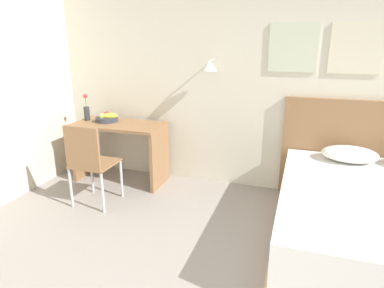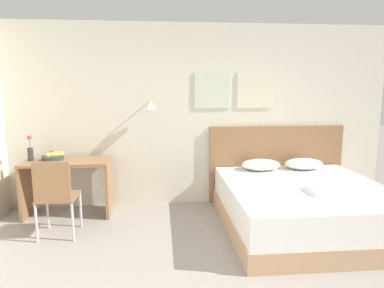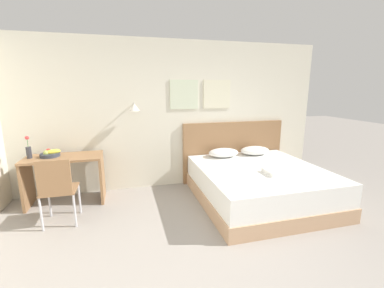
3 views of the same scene
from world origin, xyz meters
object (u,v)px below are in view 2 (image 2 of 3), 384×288
(headboard, at_px, (276,164))
(desk_chair, at_px, (55,193))
(pillow_left, at_px, (261,165))
(flower_vase, at_px, (30,152))
(desk, at_px, (68,177))
(fruit_bowl, at_px, (53,157))
(bed, at_px, (303,207))
(folded_towel_near_foot, at_px, (323,190))
(pillow_right, at_px, (304,164))

(headboard, bearing_deg, desk_chair, -160.28)
(headboard, xyz_separation_m, pillow_left, (-0.32, -0.27, 0.06))
(desk_chair, height_order, flower_vase, flower_vase)
(desk_chair, bearing_deg, flower_vase, 124.33)
(desk, xyz_separation_m, flower_vase, (-0.47, 0.02, 0.36))
(pillow_left, distance_m, fruit_bowl, 2.90)
(bed, relative_size, pillow_left, 3.66)
(desk_chair, bearing_deg, folded_towel_near_foot, -5.70)
(desk_chair, height_order, fruit_bowl, desk_chair)
(flower_vase, bearing_deg, bed, -12.33)
(desk, relative_size, flower_vase, 3.30)
(desk, bearing_deg, folded_towel_near_foot, -18.78)
(folded_towel_near_foot, height_order, flower_vase, flower_vase)
(headboard, relative_size, desk, 1.80)
(folded_towel_near_foot, height_order, desk_chair, desk_chair)
(pillow_right, xyz_separation_m, desk, (-3.35, -0.04, -0.11))
(pillow_right, height_order, folded_towel_near_foot, pillow_right)
(bed, bearing_deg, pillow_right, 67.76)
(headboard, height_order, desk, headboard)
(folded_towel_near_foot, xyz_separation_m, desk_chair, (-3.05, 0.30, -0.04))
(pillow_left, distance_m, desk_chair, 2.77)
(bed, relative_size, headboard, 1.00)
(pillow_right, bearing_deg, desk, -179.32)
(bed, height_order, desk_chair, desk_chair)
(flower_vase, bearing_deg, folded_towel_near_foot, -16.72)
(folded_towel_near_foot, bearing_deg, bed, 103.95)
(pillow_left, bearing_deg, headboard, 40.51)
(headboard, relative_size, pillow_right, 3.65)
(bed, bearing_deg, desk_chair, -179.91)
(headboard, distance_m, pillow_left, 0.43)
(pillow_right, height_order, fruit_bowl, fruit_bowl)
(desk, distance_m, flower_vase, 0.59)
(pillow_left, relative_size, desk_chair, 0.60)
(headboard, relative_size, pillow_left, 3.65)
(desk_chair, distance_m, flower_vase, 0.99)
(pillow_right, xyz_separation_m, folded_towel_near_foot, (-0.24, -1.10, -0.05))
(flower_vase, bearing_deg, desk_chair, -55.67)
(desk_chair, bearing_deg, pillow_right, 13.50)
(headboard, distance_m, desk_chair, 3.16)
(fruit_bowl, bearing_deg, flower_vase, -175.76)
(bed, relative_size, flower_vase, 5.95)
(folded_towel_near_foot, distance_m, flower_vase, 3.74)
(pillow_right, bearing_deg, headboard, 139.49)
(headboard, height_order, fruit_bowl, headboard)
(pillow_right, distance_m, folded_towel_near_foot, 1.12)
(bed, distance_m, headboard, 1.10)
(bed, bearing_deg, desk, 166.15)
(bed, relative_size, fruit_bowl, 6.70)
(headboard, height_order, flower_vase, headboard)
(bed, xyz_separation_m, desk_chair, (-2.97, -0.00, 0.28))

